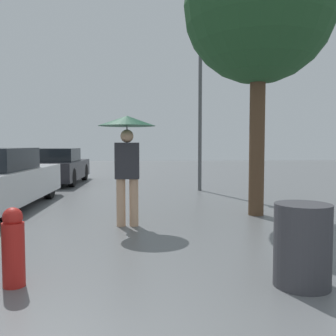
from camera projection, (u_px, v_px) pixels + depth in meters
pedestrian at (127, 142)px, 6.25m from camera, size 0.96×0.96×1.86m
parked_car_farthest at (57, 167)px, 13.26m from camera, size 1.70×3.88×1.24m
tree at (259, 9)px, 7.09m from camera, size 2.87×2.87×5.42m
street_lamp at (200, 88)px, 11.07m from camera, size 0.28×0.28×4.88m
trash_bin at (302, 245)px, 3.64m from camera, size 0.55×0.55×0.81m
fire_hydrant at (13, 247)px, 3.63m from camera, size 0.21×0.21×0.78m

